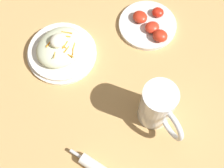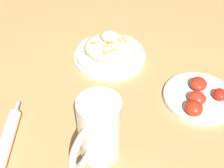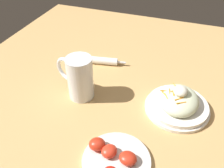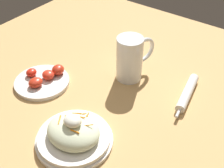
# 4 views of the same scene
# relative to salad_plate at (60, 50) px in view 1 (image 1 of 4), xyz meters

# --- Properties ---
(ground_plane) EXTENTS (1.43, 1.43, 0.00)m
(ground_plane) POSITION_rel_salad_plate_xyz_m (0.00, -0.14, -0.03)
(ground_plane) COLOR tan
(salad_plate) EXTENTS (0.21, 0.21, 0.09)m
(salad_plate) POSITION_rel_salad_plate_xyz_m (0.00, 0.00, 0.00)
(salad_plate) COLOR white
(salad_plate) RESTS_ON ground_plane
(beer_mug) EXTENTS (0.09, 0.15, 0.15)m
(beer_mug) POSITION_rel_salad_plate_xyz_m (0.04, -0.33, 0.04)
(beer_mug) COLOR white
(beer_mug) RESTS_ON ground_plane
(tomato_plate) EXTENTS (0.18, 0.18, 0.04)m
(tomato_plate) POSITION_rel_salad_plate_xyz_m (0.26, -0.13, -0.02)
(tomato_plate) COLOR silver
(tomato_plate) RESTS_ON ground_plane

